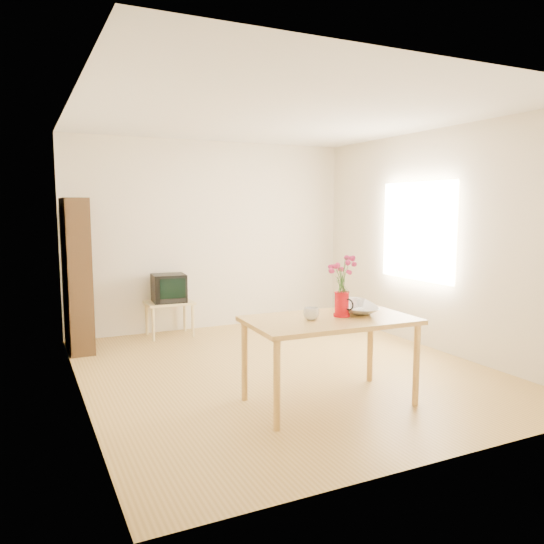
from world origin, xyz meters
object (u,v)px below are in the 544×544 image
bowl (357,288)px  pitcher (342,305)px  mug (311,314)px  television (169,287)px  table (330,327)px

bowl → pitcher: bearing=-152.0°
mug → television: bearing=-75.9°
bowl → television: size_ratio=1.01×
television → mug: bearing=-77.1°
table → mug: bearing=179.0°
pitcher → television: 3.07m
bowl → mug: bearing=-165.7°
table → pitcher: pitcher is taller
table → mug: 0.22m
pitcher → bowl: bowl is taller
table → pitcher: (0.13, 0.02, 0.18)m
pitcher → table: bearing=170.6°
table → television: (-0.63, 2.98, -0.02)m
table → mug: (-0.18, 0.01, 0.13)m
bowl → television: 3.02m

